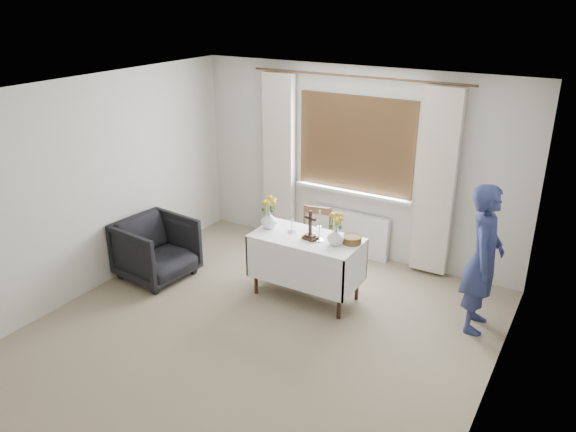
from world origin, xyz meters
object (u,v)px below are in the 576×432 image
Objects in this scene: armchair at (156,249)px; flower_vase_right at (336,236)px; wooden_cross at (310,225)px; flower_vase_left at (269,220)px; altar_table at (306,267)px; wooden_chair at (313,242)px; person at (483,259)px.

flower_vase_right reaches higher than armchair.
wooden_cross is 1.68× the size of flower_vase_left.
wooden_chair is at bearing 110.59° from altar_table.
wooden_chair is 4.38× the size of flower_vase_right.
flower_vase_right is (-1.50, -0.37, 0.06)m from person.
altar_table is 0.56m from wooden_cross.
flower_vase_left is at bearing 178.21° from altar_table.
person is (3.69, 0.87, 0.42)m from armchair.
flower_vase_left is (-2.37, -0.35, 0.06)m from person.
wooden_cross reaches higher than armchair.
flower_vase_right is at bearing 98.20° from person.
altar_table is 1.46× the size of wooden_chair.
flower_vase_left is 0.87m from flower_vase_right.
person reaches higher than wooden_chair.
armchair is 4.30× the size of flower_vase_right.
wooden_cross reaches higher than altar_table.
wooden_chair is (-0.21, 0.56, 0.04)m from altar_table.
armchair is at bearing -167.12° from flower_vase_right.
wooden_cross is at bearing -69.80° from armchair.
wooden_chair is 0.92m from flower_vase_right.
flower_vase_right is at bearing -1.63° from flower_vase_left.
flower_vase_right is (0.36, -0.01, 0.48)m from altar_table.
altar_table is at bearing 164.85° from wooden_cross.
person is 8.27× the size of flower_vase_right.
flower_vase_right reaches higher than wooden_chair.
person is 4.70× the size of wooden_cross.
flower_vase_left is (-0.51, 0.02, 0.48)m from altar_table.
altar_table is 6.12× the size of flower_vase_left.
person is 1.85m from wooden_cross.
flower_vase_left is at bearing -173.44° from wooden_cross.
person is at bearing -16.41° from wooden_chair.
armchair is at bearing -164.43° from altar_table.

